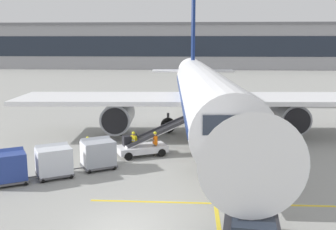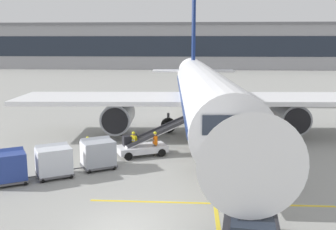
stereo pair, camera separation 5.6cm
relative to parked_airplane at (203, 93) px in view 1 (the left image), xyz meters
The scene contains 13 objects.
ground_plane 18.22m from the parked_airplane, 102.35° to the right, with size 600.00×600.00×0.00m, color gray.
parked_airplane is the anchor object (origin of this frame).
belt_loader 8.11m from the parked_airplane, 123.09° to the right, with size 5.47×3.44×2.64m.
baggage_cart_lead 11.94m from the parked_airplane, 125.52° to the right, with size 2.75×2.39×1.91m.
baggage_cart_second 14.59m from the parked_airplane, 128.69° to the right, with size 2.75×2.39×1.91m.
baggage_cart_third 16.93m from the parked_airplane, 131.86° to the right, with size 2.75×2.39×1.91m.
ground_crew_by_loader 7.86m from the parked_airplane, 117.95° to the right, with size 0.38×0.53×1.74m.
ground_crew_by_carts 11.61m from the parked_airplane, 133.20° to the right, with size 0.35×0.55×1.74m.
ground_crew_marshaller 8.70m from the parked_airplane, 126.76° to the right, with size 0.53×0.37×1.74m.
safety_cone_engine_keepout 7.91m from the parked_airplane, behind, with size 0.66×0.66×0.74m.
apron_guidance_line_lead_in 3.70m from the parked_airplane, 70.67° to the right, with size 0.20×110.00×0.01m.
apron_guidance_line_stop_bar 14.96m from the parked_airplane, 89.84° to the right, with size 12.00×0.20×0.01m.
terminal_building 87.91m from the parked_airplane, 99.49° to the left, with size 115.50×14.39×13.35m.
Camera 1 is at (2.86, -15.30, 7.79)m, focal length 41.90 mm.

